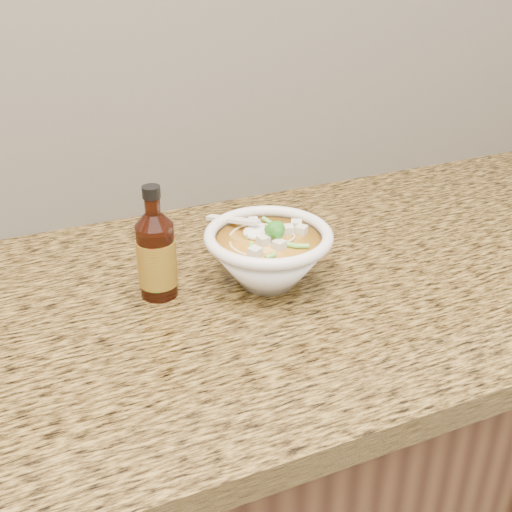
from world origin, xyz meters
name	(u,v)px	position (x,y,z in m)	size (l,w,h in m)	color
counter_slab	(109,328)	(0.00, 1.68, 0.88)	(4.00, 0.68, 0.04)	olive
soup_bowl	(269,256)	(0.24, 1.67, 0.94)	(0.19, 0.21, 0.11)	white
hot_sauce_bottle	(157,256)	(0.08, 1.70, 0.96)	(0.07, 0.07, 0.17)	#391107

